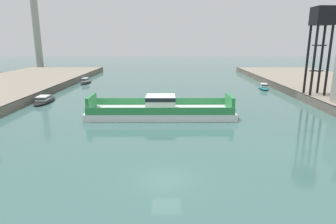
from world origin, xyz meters
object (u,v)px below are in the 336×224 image
object	(u,v)px
smokestack_distant_a	(36,26)
moored_boat_mid_left	(86,81)
moored_boat_far_left	(44,100)
crane_tower	(322,25)
chain_ferry	(161,110)
moored_boat_near_right	(264,87)

from	to	relation	value
smokestack_distant_a	moored_boat_mid_left	bearing A→B (deg)	-55.44
moored_boat_mid_left	smokestack_distant_a	size ratio (longest dim) A/B	0.20
smokestack_distant_a	moored_boat_far_left	bearing A→B (deg)	-65.77
moored_boat_far_left	crane_tower	xyz separation A→B (m)	(51.72, 0.94, 13.69)
smokestack_distant_a	chain_ferry	bearing A→B (deg)	-56.64
moored_boat_far_left	chain_ferry	bearing A→B (deg)	-24.39
moored_boat_mid_left	moored_boat_far_left	world-z (taller)	moored_boat_mid_left
moored_boat_near_right	crane_tower	distance (m)	21.15
moored_boat_mid_left	crane_tower	world-z (taller)	crane_tower
moored_boat_far_left	smokestack_distant_a	world-z (taller)	smokestack_distant_a
moored_boat_near_right	crane_tower	size ratio (longest dim) A/B	0.42
moored_boat_near_right	crane_tower	world-z (taller)	crane_tower
chain_ferry	moored_boat_far_left	world-z (taller)	chain_ferry
moored_boat_mid_left	moored_boat_far_left	xyz separation A→B (m)	(-0.69, -25.48, -0.09)
moored_boat_near_right	moored_boat_mid_left	bearing A→B (deg)	168.90
moored_boat_far_left	smokestack_distant_a	size ratio (longest dim) A/B	0.25
moored_boat_near_right	moored_boat_mid_left	world-z (taller)	moored_boat_mid_left
chain_ferry	crane_tower	world-z (taller)	crane_tower
crane_tower	smokestack_distant_a	world-z (taller)	smokestack_distant_a
chain_ferry	crane_tower	xyz separation A→B (m)	(29.05, 11.22, 13.17)
chain_ferry	smokestack_distant_a	bearing A→B (deg)	123.36
moored_boat_mid_left	crane_tower	bearing A→B (deg)	-25.68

